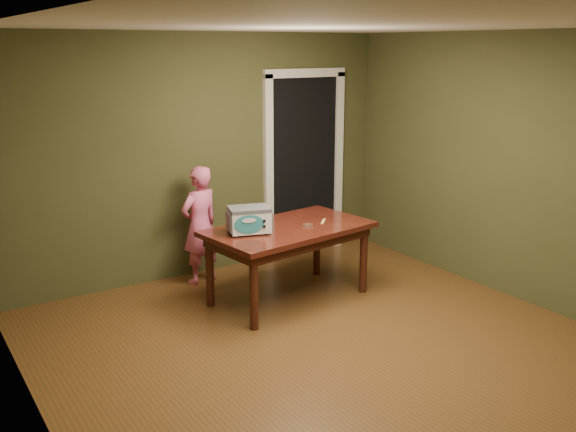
{
  "coord_description": "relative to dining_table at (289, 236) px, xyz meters",
  "views": [
    {
      "loc": [
        -2.93,
        -3.74,
        2.45
      ],
      "look_at": [
        0.12,
        1.0,
        0.95
      ],
      "focal_mm": 40.0,
      "sensor_mm": 36.0,
      "label": 1
    }
  ],
  "objects": [
    {
      "name": "dining_table",
      "position": [
        0.0,
        0.0,
        0.0
      ],
      "size": [
        1.7,
        1.1,
        0.75
      ],
      "rotation": [
        0.0,
        0.0,
        0.13
      ],
      "color": "#34120B",
      "rests_on": "floor"
    },
    {
      "name": "doorway",
      "position": [
        0.98,
        1.49,
        0.41
      ],
      "size": [
        1.1,
        0.66,
        2.25
      ],
      "color": "black",
      "rests_on": "ground"
    },
    {
      "name": "spatula",
      "position": [
        0.39,
        -0.04,
        0.1
      ],
      "size": [
        0.14,
        0.15,
        0.01
      ],
      "primitive_type": "cube",
      "rotation": [
        0.0,
        0.0,
        0.8
      ],
      "color": "#F1C369",
      "rests_on": "dining_table"
    },
    {
      "name": "floor",
      "position": [
        -0.32,
        -1.3,
        -0.65
      ],
      "size": [
        5.0,
        5.0,
        0.0
      ],
      "primitive_type": "plane",
      "color": "brown",
      "rests_on": "ground"
    },
    {
      "name": "room_shell",
      "position": [
        -0.32,
        -1.3,
        1.06
      ],
      "size": [
        4.52,
        5.02,
        2.61
      ],
      "color": "#424524",
      "rests_on": "ground"
    },
    {
      "name": "toy_oven",
      "position": [
        -0.43,
        0.02,
        0.23
      ],
      "size": [
        0.45,
        0.37,
        0.25
      ],
      "rotation": [
        0.0,
        0.0,
        -0.29
      ],
      "color": "#4C4F54",
      "rests_on": "dining_table"
    },
    {
      "name": "baking_pan",
      "position": [
        0.16,
        -0.09,
        0.11
      ],
      "size": [
        0.1,
        0.1,
        0.02
      ],
      "color": "silver",
      "rests_on": "dining_table"
    },
    {
      "name": "child",
      "position": [
        -0.53,
        0.9,
        -0.02
      ],
      "size": [
        0.52,
        0.41,
        1.26
      ],
      "primitive_type": "imported",
      "rotation": [
        0.0,
        0.0,
        3.39
      ],
      "color": "#E9608F",
      "rests_on": "floor"
    }
  ]
}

